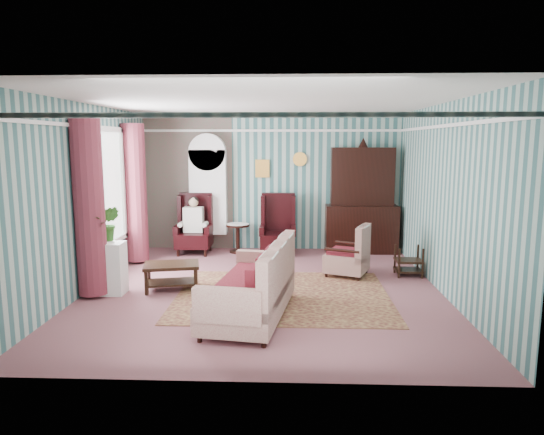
{
  "coord_description": "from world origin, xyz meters",
  "views": [
    {
      "loc": [
        0.42,
        -7.39,
        2.31
      ],
      "look_at": [
        0.1,
        0.6,
        1.06
      ],
      "focal_mm": 32.0,
      "sensor_mm": 36.0,
      "label": 1
    }
  ],
  "objects_px": {
    "plant_stand": "(107,268)",
    "wingback_left": "(194,224)",
    "wingback_right": "(278,225)",
    "coffee_table": "(172,277)",
    "bookcase": "(208,198)",
    "seated_woman": "(194,226)",
    "dresser_hutch": "(362,197)",
    "nest_table": "(409,261)",
    "round_side_table": "(238,238)",
    "sofa": "(250,277)",
    "floral_armchair": "(347,250)"
  },
  "relations": [
    {
      "from": "plant_stand",
      "to": "wingback_left",
      "type": "bearing_deg",
      "value": 73.78
    },
    {
      "from": "wingback_left",
      "to": "plant_stand",
      "type": "bearing_deg",
      "value": -106.22
    },
    {
      "from": "wingback_right",
      "to": "coffee_table",
      "type": "height_order",
      "value": "wingback_right"
    },
    {
      "from": "wingback_right",
      "to": "bookcase",
      "type": "bearing_deg",
      "value": 165.43
    },
    {
      "from": "wingback_left",
      "to": "plant_stand",
      "type": "height_order",
      "value": "wingback_left"
    },
    {
      "from": "bookcase",
      "to": "seated_woman",
      "type": "xyz_separation_m",
      "value": [
        -0.25,
        -0.39,
        -0.53
      ]
    },
    {
      "from": "dresser_hutch",
      "to": "seated_woman",
      "type": "height_order",
      "value": "dresser_hutch"
    },
    {
      "from": "nest_table",
      "to": "seated_woman",
      "type": "bearing_deg",
      "value": 159.15
    },
    {
      "from": "nest_table",
      "to": "dresser_hutch",
      "type": "bearing_deg",
      "value": 107.39
    },
    {
      "from": "dresser_hutch",
      "to": "coffee_table",
      "type": "height_order",
      "value": "dresser_hutch"
    },
    {
      "from": "bookcase",
      "to": "round_side_table",
      "type": "relative_size",
      "value": 3.73
    },
    {
      "from": "sofa",
      "to": "coffee_table",
      "type": "xyz_separation_m",
      "value": [
        -1.33,
        1.17,
        -0.35
      ]
    },
    {
      "from": "wingback_left",
      "to": "floral_armchair",
      "type": "distance_m",
      "value": 3.39
    },
    {
      "from": "dresser_hutch",
      "to": "wingback_left",
      "type": "height_order",
      "value": "dresser_hutch"
    },
    {
      "from": "seated_woman",
      "to": "floral_armchair",
      "type": "relative_size",
      "value": 1.28
    },
    {
      "from": "round_side_table",
      "to": "sofa",
      "type": "distance_m",
      "value": 3.89
    },
    {
      "from": "wingback_left",
      "to": "sofa",
      "type": "bearing_deg",
      "value": -68.15
    },
    {
      "from": "plant_stand",
      "to": "coffee_table",
      "type": "bearing_deg",
      "value": 13.94
    },
    {
      "from": "bookcase",
      "to": "floral_armchair",
      "type": "distance_m",
      "value": 3.44
    },
    {
      "from": "coffee_table",
      "to": "nest_table",
      "type": "bearing_deg",
      "value": 13.82
    },
    {
      "from": "wingback_left",
      "to": "seated_woman",
      "type": "xyz_separation_m",
      "value": [
        0.0,
        0.0,
        -0.04
      ]
    },
    {
      "from": "nest_table",
      "to": "coffee_table",
      "type": "height_order",
      "value": "nest_table"
    },
    {
      "from": "floral_armchair",
      "to": "seated_woman",
      "type": "bearing_deg",
      "value": 84.43
    },
    {
      "from": "wingback_left",
      "to": "sofa",
      "type": "xyz_separation_m",
      "value": [
        1.48,
        -3.69,
        -0.07
      ]
    },
    {
      "from": "wingback_right",
      "to": "round_side_table",
      "type": "xyz_separation_m",
      "value": [
        -0.85,
        0.15,
        -0.33
      ]
    },
    {
      "from": "bookcase",
      "to": "wingback_left",
      "type": "height_order",
      "value": "bookcase"
    },
    {
      "from": "plant_stand",
      "to": "sofa",
      "type": "xyz_separation_m",
      "value": [
        2.28,
        -0.94,
        0.16
      ]
    },
    {
      "from": "plant_stand",
      "to": "wingback_right",
      "type": "bearing_deg",
      "value": 47.16
    },
    {
      "from": "plant_stand",
      "to": "coffee_table",
      "type": "xyz_separation_m",
      "value": [
        0.95,
        0.23,
        -0.19
      ]
    },
    {
      "from": "bookcase",
      "to": "wingback_right",
      "type": "height_order",
      "value": "bookcase"
    },
    {
      "from": "dresser_hutch",
      "to": "plant_stand",
      "type": "distance_m",
      "value": 5.31
    },
    {
      "from": "dresser_hutch",
      "to": "floral_armchair",
      "type": "height_order",
      "value": "dresser_hutch"
    },
    {
      "from": "sofa",
      "to": "dresser_hutch",
      "type": "bearing_deg",
      "value": -18.33
    },
    {
      "from": "floral_armchair",
      "to": "plant_stand",
      "type": "bearing_deg",
      "value": 129.37
    },
    {
      "from": "wingback_right",
      "to": "floral_armchair",
      "type": "relative_size",
      "value": 1.36
    },
    {
      "from": "dresser_hutch",
      "to": "wingback_left",
      "type": "xyz_separation_m",
      "value": [
        -3.5,
        -0.27,
        -0.55
      ]
    },
    {
      "from": "nest_table",
      "to": "coffee_table",
      "type": "relative_size",
      "value": 0.64
    },
    {
      "from": "wingback_right",
      "to": "plant_stand",
      "type": "distance_m",
      "value": 3.76
    },
    {
      "from": "floral_armchair",
      "to": "wingback_right",
      "type": "bearing_deg",
      "value": 60.49
    },
    {
      "from": "dresser_hutch",
      "to": "coffee_table",
      "type": "xyz_separation_m",
      "value": [
        -3.35,
        -2.79,
        -0.97
      ]
    },
    {
      "from": "coffee_table",
      "to": "round_side_table",
      "type": "bearing_deg",
      "value": 74.2
    },
    {
      "from": "wingback_left",
      "to": "wingback_right",
      "type": "distance_m",
      "value": 1.75
    },
    {
      "from": "sofa",
      "to": "coffee_table",
      "type": "bearing_deg",
      "value": 57.44
    },
    {
      "from": "bookcase",
      "to": "nest_table",
      "type": "bearing_deg",
      "value": -26.92
    },
    {
      "from": "round_side_table",
      "to": "nest_table",
      "type": "bearing_deg",
      "value": -28.2
    },
    {
      "from": "bookcase",
      "to": "round_side_table",
      "type": "bearing_deg",
      "value": -20.27
    },
    {
      "from": "wingback_right",
      "to": "plant_stand",
      "type": "relative_size",
      "value": 1.56
    },
    {
      "from": "seated_woman",
      "to": "sofa",
      "type": "distance_m",
      "value": 3.97
    },
    {
      "from": "dresser_hutch",
      "to": "wingback_right",
      "type": "bearing_deg",
      "value": -171.23
    },
    {
      "from": "plant_stand",
      "to": "dresser_hutch",
      "type": "bearing_deg",
      "value": 35.08
    }
  ]
}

